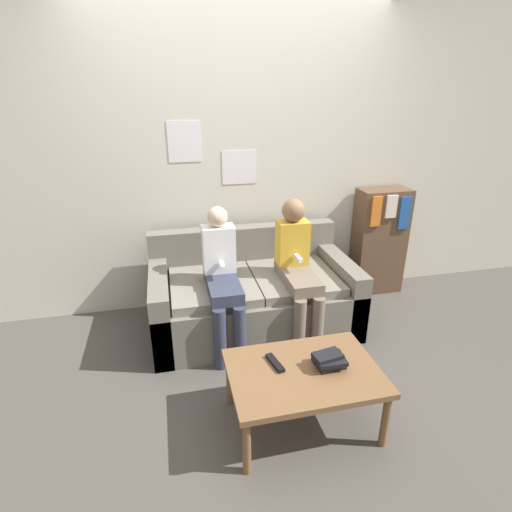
{
  "coord_description": "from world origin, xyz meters",
  "views": [
    {
      "loc": [
        -0.63,
        -2.29,
        1.85
      ],
      "look_at": [
        0.0,
        0.42,
        0.68
      ],
      "focal_mm": 28.0,
      "sensor_mm": 36.0,
      "label": 1
    }
  ],
  "objects_px": {
    "couch": "(252,296)",
    "coffee_table": "(304,376)",
    "person_left": "(222,275)",
    "bookshelf": "(379,241)",
    "tv_remote": "(275,363)",
    "person_right": "(297,264)"
  },
  "relations": [
    {
      "from": "couch",
      "to": "tv_remote",
      "type": "bearing_deg",
      "value": -95.33
    },
    {
      "from": "tv_remote",
      "to": "bookshelf",
      "type": "xyz_separation_m",
      "value": [
        1.42,
        1.41,
        0.12
      ]
    },
    {
      "from": "person_right",
      "to": "tv_remote",
      "type": "height_order",
      "value": "person_right"
    },
    {
      "from": "coffee_table",
      "to": "person_left",
      "type": "xyz_separation_m",
      "value": [
        -0.32,
        0.92,
        0.25
      ]
    },
    {
      "from": "person_left",
      "to": "person_right",
      "type": "relative_size",
      "value": 0.98
    },
    {
      "from": "coffee_table",
      "to": "person_right",
      "type": "relative_size",
      "value": 0.78
    },
    {
      "from": "couch",
      "to": "coffee_table",
      "type": "distance_m",
      "value": 1.13
    },
    {
      "from": "coffee_table",
      "to": "bookshelf",
      "type": "distance_m",
      "value": 1.97
    },
    {
      "from": "tv_remote",
      "to": "bookshelf",
      "type": "bearing_deg",
      "value": 32.11
    },
    {
      "from": "bookshelf",
      "to": "couch",
      "type": "bearing_deg",
      "value": -164.53
    },
    {
      "from": "person_left",
      "to": "bookshelf",
      "type": "distance_m",
      "value": 1.7
    },
    {
      "from": "couch",
      "to": "tv_remote",
      "type": "distance_m",
      "value": 1.05
    },
    {
      "from": "person_right",
      "to": "bookshelf",
      "type": "distance_m",
      "value": 1.17
    },
    {
      "from": "couch",
      "to": "tv_remote",
      "type": "height_order",
      "value": "couch"
    },
    {
      "from": "couch",
      "to": "coffee_table",
      "type": "bearing_deg",
      "value": -87.47
    },
    {
      "from": "couch",
      "to": "coffee_table",
      "type": "xyz_separation_m",
      "value": [
        0.05,
        -1.13,
        0.07
      ]
    },
    {
      "from": "couch",
      "to": "person_left",
      "type": "distance_m",
      "value": 0.47
    },
    {
      "from": "bookshelf",
      "to": "person_left",
      "type": "bearing_deg",
      "value": -160.26
    },
    {
      "from": "couch",
      "to": "person_right",
      "type": "relative_size",
      "value": 1.48
    },
    {
      "from": "person_left",
      "to": "bookshelf",
      "type": "xyz_separation_m",
      "value": [
        1.6,
        0.57,
        -0.08
      ]
    },
    {
      "from": "person_left",
      "to": "person_right",
      "type": "xyz_separation_m",
      "value": [
        0.58,
        0.01,
        0.03
      ]
    },
    {
      "from": "coffee_table",
      "to": "person_left",
      "type": "bearing_deg",
      "value": 109.38
    }
  ]
}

